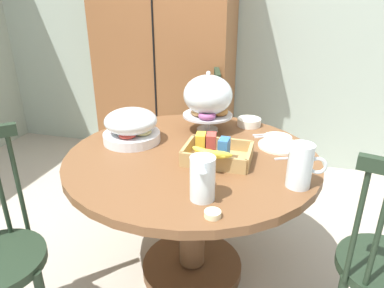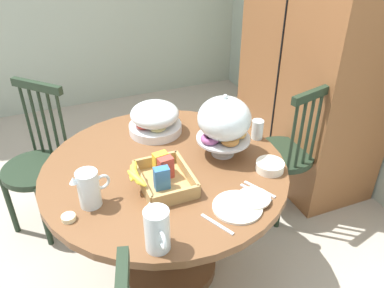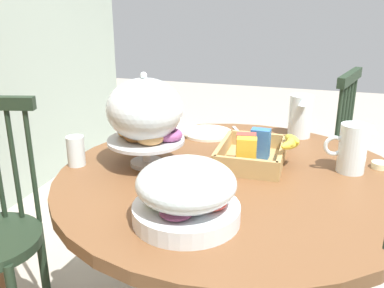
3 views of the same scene
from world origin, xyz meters
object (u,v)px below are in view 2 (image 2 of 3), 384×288
pastry_stand_with_dome (224,121)px  cereal_basket (161,176)px  china_plate_small (254,198)px  orange_juice_pitcher (156,232)px  drinking_glass (257,129)px  butter_dish (69,218)px  wooden_armoire (315,51)px  dining_table (166,198)px  fruit_platter_covered (155,119)px  china_plate_large (237,207)px  windsor_chair_near_window (38,167)px  windsor_chair_facing_door (286,156)px  cereal_bowl (270,166)px  milk_pitcher (89,190)px

pastry_stand_with_dome → cereal_basket: 0.43m
cereal_basket → china_plate_small: bearing=51.7°
orange_juice_pitcher → drinking_glass: size_ratio=1.68×
china_plate_small → butter_dish: 0.80m
china_plate_small → wooden_armoire: bearing=133.9°
orange_juice_pitcher → cereal_basket: orange_juice_pitcher is taller
dining_table → china_plate_small: bearing=35.7°
butter_dish → fruit_platter_covered: bearing=135.0°
drinking_glass → wooden_armoire: bearing=124.9°
pastry_stand_with_dome → china_plate_large: 0.47m
china_plate_small → butter_dish: (-0.19, -0.78, -0.01)m
wooden_armoire → dining_table: (0.58, -1.31, -0.45)m
windsor_chair_near_window → pastry_stand_with_dome: pastry_stand_with_dome is taller
windsor_chair_facing_door → orange_juice_pitcher: 1.35m
cereal_bowl → drinking_glass: bearing=162.0°
cereal_basket → china_plate_large: 0.39m
china_plate_large → butter_dish: 0.72m
cereal_basket → drinking_glass: 0.66m
wooden_armoire → windsor_chair_facing_door: 0.77m
windsor_chair_facing_door → china_plate_small: 0.91m
wooden_armoire → china_plate_large: size_ratio=8.91×
dining_table → orange_juice_pitcher: bearing=-21.6°
windsor_chair_facing_door → orange_juice_pitcher: windsor_chair_facing_door is taller
fruit_platter_covered → milk_pitcher: fruit_platter_covered is taller
drinking_glass → butter_dish: (0.28, -1.07, -0.04)m
drinking_glass → pastry_stand_with_dome: bearing=-73.7°
windsor_chair_facing_door → fruit_platter_covered: bearing=-100.0°
cereal_basket → china_plate_large: size_ratio=1.44×
dining_table → china_plate_large: (0.41, 0.20, 0.21)m
milk_pitcher → cereal_bowl: milk_pitcher is taller
milk_pitcher → china_plate_small: size_ratio=1.19×
dining_table → cereal_bowl: bearing=65.0°
fruit_platter_covered → butter_dish: (0.56, -0.56, -0.07)m
cereal_bowl → butter_dish: (-0.01, -0.97, -0.01)m
pastry_stand_with_dome → drinking_glass: pastry_stand_with_dome is taller
butter_dish → milk_pitcher: bearing=120.8°
wooden_armoire → dining_table: size_ratio=1.59×
pastry_stand_with_dome → butter_dish: (0.21, -0.82, -0.19)m
milk_pitcher → drinking_glass: (-0.22, 0.96, -0.02)m
dining_table → windsor_chair_facing_door: windsor_chair_facing_door is taller
china_plate_large → pastry_stand_with_dome: bearing=162.9°
china_plate_small → drinking_glass: size_ratio=1.36×
pastry_stand_with_dome → windsor_chair_facing_door: bearing=109.7°
fruit_platter_covered → wooden_armoire: bearing=100.7°
dining_table → cereal_basket: 0.29m
wooden_armoire → orange_juice_pitcher: (1.08, -1.50, -0.16)m
milk_pitcher → china_plate_large: size_ratio=0.81×
china_plate_small → cereal_bowl: bearing=132.7°
windsor_chair_facing_door → milk_pitcher: 1.38m
drinking_glass → butter_dish: 1.10m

